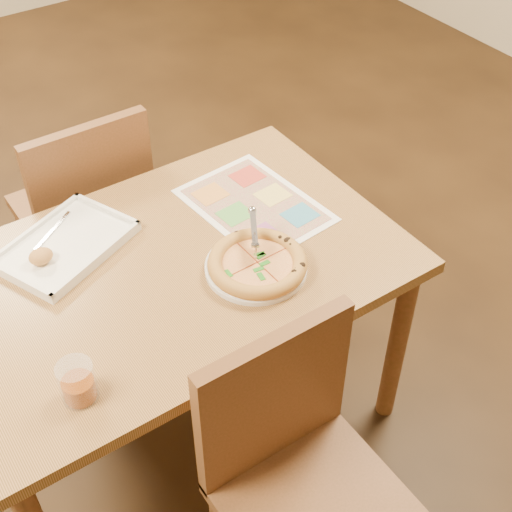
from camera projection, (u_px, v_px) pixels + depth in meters
room at (144, 56)px, 1.56m from camera, size 7.00×7.00×7.00m
dining_table at (171, 287)px, 2.04m from camera, size 1.30×0.85×0.72m
chair_near at (295, 453)px, 1.72m from camera, size 0.42×0.42×0.47m
chair_far at (87, 198)px, 2.45m from camera, size 0.42×0.42×0.47m
plate at (256, 267)px, 1.97m from camera, size 0.37×0.37×0.02m
pizza at (257, 263)px, 1.95m from camera, size 0.28×0.28×0.04m
pizza_cutter at (254, 233)px, 1.96m from camera, size 0.08×0.13×0.08m
appetizer_tray at (64, 247)px, 2.02m from camera, size 0.43×0.37×0.06m
glass_tumbler at (78, 384)px, 1.63m from camera, size 0.09×0.09×0.11m
menu at (254, 205)px, 2.18m from camera, size 0.35×0.47×0.00m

